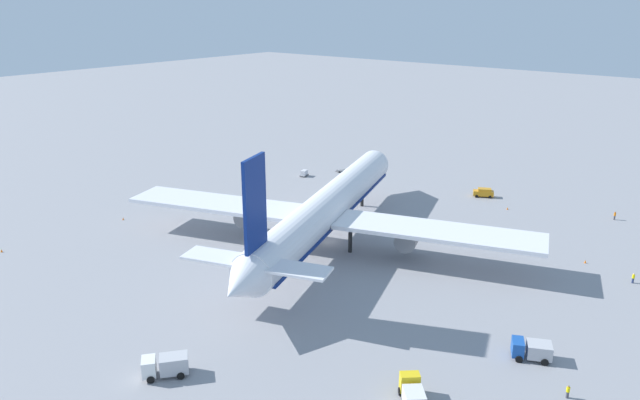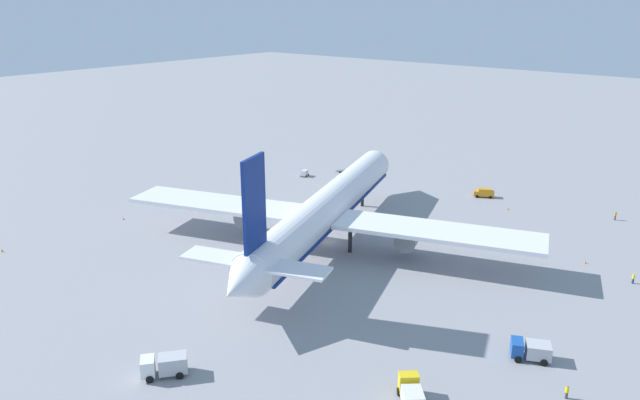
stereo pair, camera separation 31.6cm
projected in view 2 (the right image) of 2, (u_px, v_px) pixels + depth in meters
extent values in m
plane|color=gray|center=(328.00, 242.00, 111.38)|extent=(600.00, 600.00, 0.00)
cylinder|color=white|center=(328.00, 206.00, 109.19)|extent=(60.82, 25.78, 6.48)
cone|color=white|center=(378.00, 162.00, 139.01)|extent=(6.93, 7.67, 6.35)
cone|color=white|center=(239.00, 286.00, 78.79)|extent=(8.10, 7.89, 6.16)
cube|color=navy|center=(254.00, 204.00, 80.41)|extent=(5.85, 2.38, 12.83)
cube|color=white|center=(217.00, 257.00, 84.53)|extent=(7.23, 10.54, 0.36)
cube|color=white|center=(294.00, 269.00, 80.66)|extent=(7.23, 10.54, 0.36)
cube|color=white|center=(220.00, 204.00, 113.57)|extent=(19.42, 35.44, 0.70)
cylinder|color=slate|center=(248.00, 215.00, 113.37)|extent=(5.78, 4.75, 3.34)
cube|color=white|center=(438.00, 232.00, 99.92)|extent=(19.42, 35.44, 0.70)
cylinder|color=slate|center=(408.00, 238.00, 103.22)|extent=(6.65, 5.31, 3.67)
cylinder|color=black|center=(362.00, 198.00, 130.06)|extent=(0.70, 0.70, 3.69)
cylinder|color=black|center=(295.00, 235.00, 109.79)|extent=(0.70, 0.70, 3.69)
cylinder|color=black|center=(350.00, 242.00, 106.29)|extent=(0.70, 0.70, 3.69)
cube|color=navy|center=(328.00, 215.00, 109.75)|extent=(58.37, 24.68, 0.50)
cube|color=#194CA5|center=(517.00, 347.00, 75.05)|extent=(2.84, 2.36, 1.89)
cube|color=#B2B2B7|center=(538.00, 350.00, 74.53)|extent=(3.50, 3.71, 1.76)
cube|color=black|center=(513.00, 343.00, 75.00)|extent=(1.90, 0.99, 0.83)
cylinder|color=black|center=(518.00, 360.00, 74.17)|extent=(0.67, 0.94, 0.90)
cylinder|color=black|center=(517.00, 349.00, 76.46)|extent=(0.67, 0.94, 0.90)
cylinder|color=black|center=(544.00, 363.00, 73.54)|extent=(0.67, 0.94, 0.90)
cylinder|color=black|center=(542.00, 352.00, 75.82)|extent=(0.67, 0.94, 0.90)
cube|color=white|center=(148.00, 366.00, 70.99)|extent=(2.66, 2.77, 2.06)
cube|color=#B2B2B7|center=(173.00, 363.00, 71.59)|extent=(3.99, 3.82, 2.05)
cube|color=black|center=(143.00, 363.00, 70.72)|extent=(1.24, 1.55, 0.91)
cylinder|color=black|center=(150.00, 379.00, 70.30)|extent=(0.89, 0.79, 0.90)
cylinder|color=black|center=(150.00, 368.00, 72.40)|extent=(0.89, 0.79, 0.90)
cylinder|color=black|center=(180.00, 376.00, 71.01)|extent=(0.89, 0.79, 0.90)
cylinder|color=black|center=(180.00, 365.00, 73.11)|extent=(0.89, 0.79, 0.90)
cube|color=yellow|center=(409.00, 382.00, 67.97)|extent=(2.49, 2.54, 2.16)
cube|color=silver|center=(413.00, 398.00, 65.71)|extent=(3.57, 3.53, 1.64)
cube|color=black|center=(408.00, 376.00, 68.25)|extent=(1.29, 1.42, 0.95)
cylinder|color=black|center=(399.00, 392.00, 68.12)|extent=(0.87, 0.83, 0.90)
cylinder|color=black|center=(418.00, 391.00, 68.23)|extent=(0.87, 0.83, 0.90)
cube|color=orange|center=(484.00, 193.00, 136.32)|extent=(3.69, 4.80, 1.10)
cube|color=orange|center=(485.00, 190.00, 136.02)|extent=(2.79, 3.29, 0.55)
cylinder|color=black|center=(477.00, 196.00, 135.91)|extent=(0.49, 0.67, 0.64)
cylinder|color=black|center=(477.00, 194.00, 137.63)|extent=(0.49, 0.67, 0.64)
cylinder|color=black|center=(491.00, 197.00, 135.35)|extent=(0.49, 0.67, 0.64)
cylinder|color=black|center=(490.00, 195.00, 137.07)|extent=(0.49, 0.67, 0.64)
cube|color=#26598C|center=(371.00, 166.00, 160.86)|extent=(2.87, 1.77, 0.15)
cylinder|color=#333338|center=(374.00, 165.00, 162.20)|extent=(0.61, 0.16, 0.08)
cylinder|color=black|center=(370.00, 165.00, 162.06)|extent=(0.41, 0.18, 0.40)
cylinder|color=black|center=(375.00, 166.00, 161.38)|extent=(0.41, 0.18, 0.40)
cylinder|color=black|center=(367.00, 167.00, 160.39)|extent=(0.41, 0.18, 0.40)
cylinder|color=black|center=(372.00, 168.00, 159.71)|extent=(0.41, 0.18, 0.40)
cube|color=#595B60|center=(342.00, 171.00, 156.46)|extent=(2.98, 2.53, 0.15)
cylinder|color=#333338|center=(336.00, 171.00, 155.91)|extent=(0.56, 0.37, 0.08)
cylinder|color=black|center=(340.00, 172.00, 155.52)|extent=(0.41, 0.30, 0.40)
cylinder|color=black|center=(338.00, 171.00, 156.76)|extent=(0.41, 0.30, 0.40)
cylinder|color=black|center=(347.00, 171.00, 156.20)|extent=(0.41, 0.30, 0.40)
cylinder|color=black|center=(345.00, 170.00, 157.44)|extent=(0.41, 0.30, 0.40)
cube|color=gray|center=(305.00, 175.00, 152.57)|extent=(2.70, 2.01, 0.15)
cylinder|color=#333338|center=(302.00, 177.00, 151.26)|extent=(0.60, 0.24, 0.08)
cube|color=silver|center=(305.00, 173.00, 152.36)|extent=(2.29, 1.77, 1.19)
cylinder|color=black|center=(306.00, 177.00, 151.54)|extent=(0.42, 0.23, 0.40)
cylinder|color=black|center=(301.00, 176.00, 152.05)|extent=(0.42, 0.23, 0.40)
cylinder|color=black|center=(309.00, 175.00, 153.13)|extent=(0.42, 0.23, 0.40)
cylinder|color=black|center=(304.00, 174.00, 153.65)|extent=(0.42, 0.23, 0.40)
cylinder|color=navy|center=(633.00, 281.00, 94.94)|extent=(0.42, 0.42, 0.83)
cylinder|color=yellow|center=(634.00, 277.00, 94.71)|extent=(0.52, 0.52, 0.62)
sphere|color=beige|center=(634.00, 274.00, 94.58)|extent=(0.22, 0.22, 0.22)
cylinder|color=#3F3F47|center=(566.00, 395.00, 67.58)|extent=(0.42, 0.42, 0.79)
cylinder|color=yellow|center=(567.00, 390.00, 67.37)|extent=(0.53, 0.53, 0.59)
sphere|color=#8C6647|center=(568.00, 387.00, 67.24)|extent=(0.21, 0.21, 0.21)
cylinder|color=#3F3F47|center=(615.00, 218.00, 122.20)|extent=(0.39, 0.39, 0.85)
cylinder|color=orange|center=(616.00, 215.00, 121.96)|extent=(0.49, 0.49, 0.64)
sphere|color=#8C6647|center=(616.00, 212.00, 121.82)|extent=(0.23, 0.23, 0.23)
cone|color=orange|center=(123.00, 218.00, 122.40)|extent=(0.36, 0.36, 0.55)
cone|color=orange|center=(2.00, 250.00, 106.89)|extent=(0.36, 0.36, 0.55)
cone|color=orange|center=(585.00, 262.00, 102.17)|extent=(0.36, 0.36, 0.55)
cone|color=orange|center=(508.00, 209.00, 128.20)|extent=(0.36, 0.36, 0.55)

